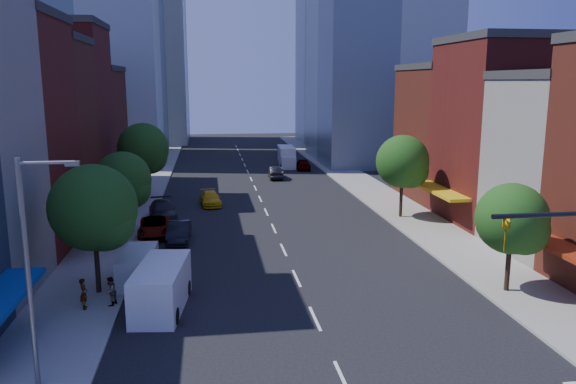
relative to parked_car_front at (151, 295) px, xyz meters
The scene contains 26 objects.
ground 11.88m from the parked_car_front, 45.34° to the right, with size 220.00×220.00×0.00m, color black.
sidewalk_left 31.85m from the parked_car_front, 97.52° to the left, with size 5.00×120.00×0.15m, color gray.
sidewalk_right 37.83m from the parked_car_front, 56.58° to the left, with size 5.00×120.00×0.15m, color gray.
bldg_left_3 25.07m from the parked_car_front, 121.63° to the left, with size 12.00×8.00×15.00m, color #592116.
bldg_left_4 32.63m from the parked_car_front, 113.55° to the left, with size 12.00×9.00×17.00m, color #5B1715.
bldg_left_5 40.99m from the parked_car_front, 108.18° to the left, with size 12.00×10.00×13.00m, color #592116.
bldg_right_2 33.87m from the parked_car_front, 27.96° to the left, with size 12.00×10.00×15.00m, color #5B1715.
bldg_right_3 39.32m from the parked_car_front, 41.08° to the left, with size 12.00×10.00×13.00m, color #592116.
streetlight 9.34m from the parked_car_front, 115.06° to the right, with size 2.25×0.25×9.00m.
tree_left_near 5.63m from the parked_car_front, 140.42° to the left, with size 4.80×4.80×7.30m.
tree_left_mid 14.32m from the parked_car_front, 102.60° to the left, with size 4.20×4.20×6.65m.
tree_left_far 28.00m from the parked_car_front, 96.26° to the left, with size 5.00×5.00×7.75m.
tree_right_near 20.27m from the parked_car_front, ahead, with size 4.00×4.00×6.20m.
tree_right_far 26.87m from the parked_car_front, 41.20° to the left, with size 4.60×4.60×7.20m.
parked_car_front is the anchor object (origin of this frame).
parked_car_second 12.81m from the parked_car_front, 86.28° to the left, with size 1.59×4.56×1.50m, color black.
parked_car_third 14.90m from the parked_car_front, 94.50° to the left, with size 2.32×5.02×1.40m, color #999999.
parked_car_rear 20.05m from the parked_car_front, 92.59° to the left, with size 2.25×5.54×1.61m, color black.
cargo_van_near 0.67m from the parked_car_front, 18.35° to the right, with size 2.97×5.97×2.44m.
cargo_van_far 4.26m from the parked_car_front, 106.05° to the left, with size 2.09×4.67×1.95m.
taxi 25.51m from the parked_car_front, 82.65° to the left, with size 1.82×4.48×1.30m, color gold.
traffic_car_oncoming 41.22m from the parked_car_front, 73.99° to the left, with size 1.59×4.56×1.50m, color black.
traffic_car_far 48.94m from the parked_car_front, 70.97° to the left, with size 1.77×4.40×1.50m, color #999999.
box_truck 50.94m from the parked_car_front, 73.94° to the left, with size 2.47×7.13×2.83m.
pedestrian_near 3.47m from the parked_car_front, behind, with size 0.60×0.40×1.65m, color #999999.
pedestrian_far 2.22m from the parked_car_front, 167.74° to the left, with size 0.76×0.59×1.57m, color #999999.
Camera 1 is at (-5.14, -20.29, 11.85)m, focal length 35.00 mm.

